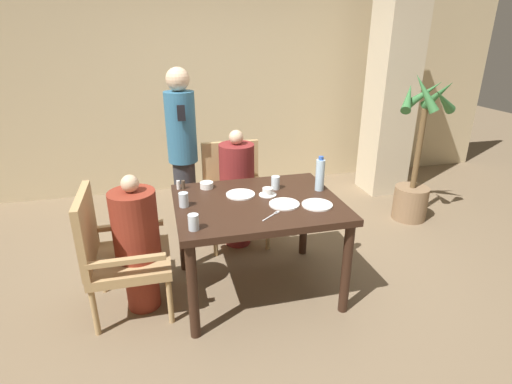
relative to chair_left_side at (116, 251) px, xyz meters
name	(u,v)px	position (x,y,z in m)	size (l,w,h in m)	color
ground_plane	(257,287)	(1.03, 0.00, -0.49)	(16.00, 16.00, 0.00)	#7A664C
wall_back	(209,77)	(1.03, 2.42, 0.91)	(8.00, 0.06, 2.80)	#C6B289
pillar_stone	(392,83)	(3.13, 1.72, 0.86)	(0.47, 0.47, 2.70)	beige
dining_table	(258,213)	(1.03, 0.00, 0.18)	(1.21, 0.97, 0.77)	#331E14
chair_left_side	(116,251)	(0.00, 0.00, 0.00)	(0.56, 0.56, 0.94)	tan
diner_in_left_chair	(137,243)	(0.15, 0.00, 0.05)	(0.32, 0.32, 1.04)	maroon
chair_far_side	(234,191)	(1.03, 0.92, 0.00)	(0.56, 0.56, 0.94)	tan
diner_in_far_chair	(237,188)	(1.03, 0.76, 0.08)	(0.32, 0.32, 1.12)	maroon
standing_host	(183,150)	(0.58, 1.10, 0.39)	(0.28, 0.31, 1.64)	#2D2D33
potted_palm	(415,172)	(2.98, 0.85, 0.05)	(0.57, 0.58, 1.57)	#896B4C
plate_main_left	(240,194)	(0.93, 0.14, 0.28)	(0.22, 0.22, 0.01)	white
plate_main_right	(284,204)	(1.20, -0.12, 0.28)	(0.22, 0.22, 0.01)	white
plate_dessert_center	(317,205)	(1.43, -0.19, 0.28)	(0.22, 0.22, 0.01)	white
teacup_with_saucer	(268,192)	(1.13, 0.08, 0.30)	(0.13, 0.13, 0.06)	white
bowl_small	(207,185)	(0.70, 0.35, 0.30)	(0.11, 0.11, 0.05)	white
water_bottle	(320,175)	(1.56, 0.09, 0.40)	(0.07, 0.07, 0.28)	silver
glass_tall_near	(184,200)	(0.50, 0.03, 0.33)	(0.07, 0.07, 0.10)	silver
glass_tall_mid	(275,183)	(1.23, 0.20, 0.33)	(0.07, 0.07, 0.10)	silver
glass_tall_far	(194,222)	(0.53, -0.35, 0.33)	(0.07, 0.07, 0.10)	silver
salt_shaker	(178,185)	(0.48, 0.38, 0.31)	(0.03, 0.03, 0.07)	white
pepper_shaker	(183,185)	(0.52, 0.38, 0.31)	(0.03, 0.03, 0.07)	#4C3D2D
fork_beside_plate	(273,215)	(1.07, -0.27, 0.28)	(0.16, 0.13, 0.00)	silver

